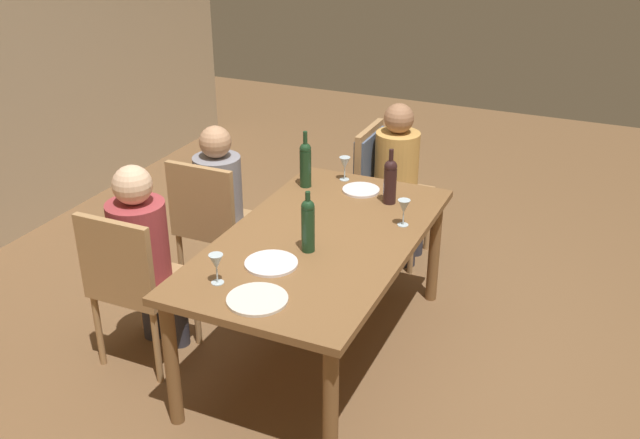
% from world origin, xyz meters
% --- Properties ---
extents(ground_plane, '(10.00, 10.00, 0.00)m').
position_xyz_m(ground_plane, '(0.00, 0.00, 0.00)').
color(ground_plane, brown).
extents(dining_table, '(1.76, 0.96, 0.73)m').
position_xyz_m(dining_table, '(0.00, 0.00, 0.65)').
color(dining_table, brown).
rests_on(dining_table, ground_plane).
extents(chair_right_end, '(0.44, 0.46, 0.92)m').
position_xyz_m(chair_right_end, '(1.26, 0.12, 0.59)').
color(chair_right_end, '#A87F51').
rests_on(chair_right_end, ground_plane).
extents(chair_far_right, '(0.44, 0.44, 0.92)m').
position_xyz_m(chair_far_right, '(0.31, 0.86, 0.53)').
color(chair_far_right, '#A87F51').
rests_on(chair_far_right, ground_plane).
extents(chair_far_left, '(0.44, 0.44, 0.92)m').
position_xyz_m(chair_far_left, '(-0.48, 0.86, 0.53)').
color(chair_far_left, '#A87F51').
rests_on(chair_far_left, ground_plane).
extents(person_woman_host, '(0.29, 0.34, 1.11)m').
position_xyz_m(person_woman_host, '(1.26, -0.03, 0.64)').
color(person_woman_host, '#33333D').
rests_on(person_woman_host, ground_plane).
extents(person_man_bearded, '(0.34, 0.29, 1.10)m').
position_xyz_m(person_man_bearded, '(0.42, 0.86, 0.64)').
color(person_man_bearded, '#33333D').
rests_on(person_man_bearded, ground_plane).
extents(person_man_guest, '(0.35, 0.31, 1.14)m').
position_xyz_m(person_man_guest, '(-0.37, 0.86, 0.66)').
color(person_man_guest, '#33333D').
rests_on(person_man_guest, ground_plane).
extents(wine_bottle_tall_green, '(0.07, 0.07, 0.32)m').
position_xyz_m(wine_bottle_tall_green, '(-0.16, -0.01, 0.88)').
color(wine_bottle_tall_green, '#19381E').
rests_on(wine_bottle_tall_green, dining_table).
extents(wine_bottle_dark_red, '(0.07, 0.07, 0.35)m').
position_xyz_m(wine_bottle_dark_red, '(0.58, 0.35, 0.88)').
color(wine_bottle_dark_red, '#19381E').
rests_on(wine_bottle_dark_red, dining_table).
extents(wine_bottle_short_olive, '(0.08, 0.08, 0.33)m').
position_xyz_m(wine_bottle_short_olive, '(0.56, -0.19, 0.88)').
color(wine_bottle_short_olive, black).
rests_on(wine_bottle_short_olive, dining_table).
extents(wine_glass_near_left, '(0.07, 0.07, 0.15)m').
position_xyz_m(wine_glass_near_left, '(-0.62, 0.24, 0.84)').
color(wine_glass_near_left, silver).
rests_on(wine_glass_near_left, dining_table).
extents(wine_glass_centre, '(0.07, 0.07, 0.15)m').
position_xyz_m(wine_glass_centre, '(0.77, 0.18, 0.84)').
color(wine_glass_centre, silver).
rests_on(wine_glass_centre, dining_table).
extents(wine_glass_near_right, '(0.07, 0.07, 0.15)m').
position_xyz_m(wine_glass_near_right, '(0.31, -0.35, 0.84)').
color(wine_glass_near_right, silver).
rests_on(wine_glass_near_right, dining_table).
extents(dinner_plate_host, '(0.28, 0.28, 0.01)m').
position_xyz_m(dinner_plate_host, '(-0.69, 0.00, 0.74)').
color(dinner_plate_host, silver).
rests_on(dinner_plate_host, dining_table).
extents(dinner_plate_guest_left, '(0.22, 0.22, 0.01)m').
position_xyz_m(dinner_plate_guest_left, '(0.65, 0.02, 0.74)').
color(dinner_plate_guest_left, white).
rests_on(dinner_plate_guest_left, dining_table).
extents(dinner_plate_guest_right, '(0.26, 0.26, 0.01)m').
position_xyz_m(dinner_plate_guest_right, '(-0.37, 0.10, 0.74)').
color(dinner_plate_guest_right, white).
rests_on(dinner_plate_guest_right, dining_table).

